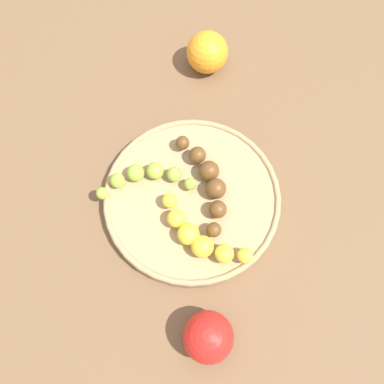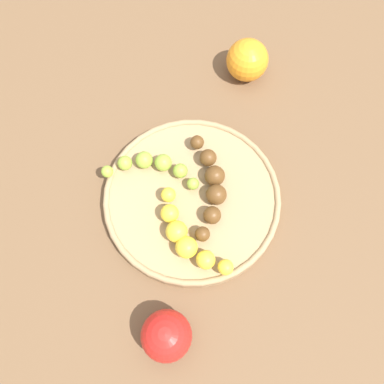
% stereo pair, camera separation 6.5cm
% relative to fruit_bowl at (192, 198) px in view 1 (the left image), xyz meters
% --- Properties ---
extents(ground_plane, '(2.40, 2.40, 0.00)m').
position_rel_fruit_bowl_xyz_m(ground_plane, '(0.00, 0.00, -0.01)').
color(ground_plane, brown).
extents(fruit_bowl, '(0.29, 0.29, 0.02)m').
position_rel_fruit_bowl_xyz_m(fruit_bowl, '(0.00, 0.00, 0.00)').
color(fruit_bowl, '#A08259').
rests_on(fruit_bowl, ground_plane).
extents(banana_overripe, '(0.07, 0.18, 0.03)m').
position_rel_fruit_bowl_xyz_m(banana_overripe, '(0.03, 0.01, 0.02)').
color(banana_overripe, '#593819').
rests_on(banana_overripe, fruit_bowl).
extents(banana_green, '(0.16, 0.06, 0.03)m').
position_rel_fruit_bowl_xyz_m(banana_green, '(-0.07, 0.04, 0.02)').
color(banana_green, '#8CAD38').
rests_on(banana_green, fruit_bowl).
extents(banana_yellow, '(0.12, 0.13, 0.03)m').
position_rel_fruit_bowl_xyz_m(banana_yellow, '(-0.00, -0.07, 0.02)').
color(banana_yellow, yellow).
rests_on(banana_yellow, fruit_bowl).
extents(orange_fruit, '(0.08, 0.08, 0.08)m').
position_rel_fruit_bowl_xyz_m(orange_fruit, '(0.08, 0.26, 0.03)').
color(orange_fruit, orange).
rests_on(orange_fruit, ground_plane).
extents(apple_red, '(0.07, 0.07, 0.07)m').
position_rel_fruit_bowl_xyz_m(apple_red, '(-0.02, -0.22, 0.02)').
color(apple_red, red).
rests_on(apple_red, ground_plane).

